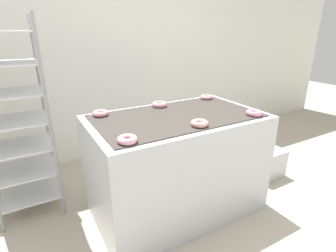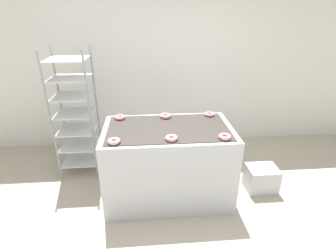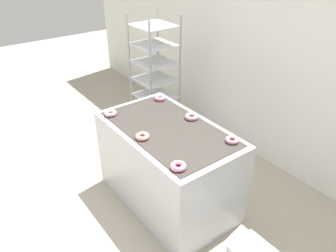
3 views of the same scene
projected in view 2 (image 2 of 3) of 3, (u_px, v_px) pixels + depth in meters
The scene contains 11 objects.
ground_plane at pixel (174, 237), 2.63m from camera, with size 14.00×14.00×0.00m, color #B2A893.
wall_back at pixel (160, 58), 3.98m from camera, with size 8.00×0.05×2.80m.
fryer_machine at pixel (168, 163), 3.05m from camera, with size 1.43×0.85×0.90m.
baking_rack_cart at pixel (75, 113), 3.39m from camera, with size 0.50×0.47×1.68m.
glaze_bin at pixel (261, 179), 3.26m from camera, with size 0.36×0.30×0.31m.
donut_near_left at pixel (114, 141), 2.53m from camera, with size 0.13×0.13×0.04m, color #D08F9E.
donut_near_center at pixel (171, 138), 2.59m from camera, with size 0.13×0.13×0.04m, color #DC8F88.
donut_near_right at pixel (225, 137), 2.62m from camera, with size 0.13×0.13×0.04m, color pink.
donut_far_left at pixel (120, 117), 3.09m from camera, with size 0.13×0.13×0.04m, color pink.
donut_far_center at pixel (165, 116), 3.13m from camera, with size 0.14×0.14×0.04m, color pink.
donut_far_right at pixel (209, 114), 3.18m from camera, with size 0.12×0.12×0.04m, color pink.
Camera 2 is at (-0.22, -1.92, 2.10)m, focal length 28.00 mm.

